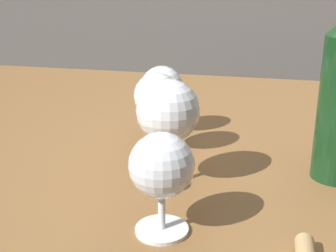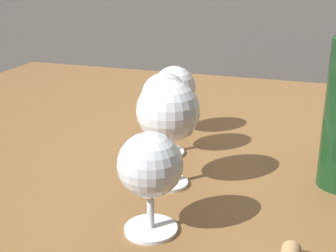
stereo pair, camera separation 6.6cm
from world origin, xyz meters
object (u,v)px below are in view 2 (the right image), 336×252
at_px(wine_glass_rose, 165,98).
at_px(wine_glass_cabernet, 174,89).
at_px(wine_glass_chardonnay, 150,168).
at_px(wine_glass_empty, 168,113).

height_order(wine_glass_rose, wine_glass_cabernet, wine_glass_rose).
xyz_separation_m(wine_glass_chardonnay, wine_glass_cabernet, (-0.08, 0.34, 0.00)).
distance_m(wine_glass_chardonnay, wine_glass_rose, 0.24).
bearing_deg(wine_glass_empty, wine_glass_rose, 111.05).
xyz_separation_m(wine_glass_chardonnay, wine_glass_rose, (-0.06, 0.24, 0.01)).
distance_m(wine_glass_rose, wine_glass_cabernet, 0.11).
height_order(wine_glass_chardonnay, wine_glass_cabernet, wine_glass_cabernet).
relative_size(wine_glass_empty, wine_glass_cabernet, 1.23).
relative_size(wine_glass_empty, wine_glass_rose, 1.13).
relative_size(wine_glass_chardonnay, wine_glass_empty, 0.80).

